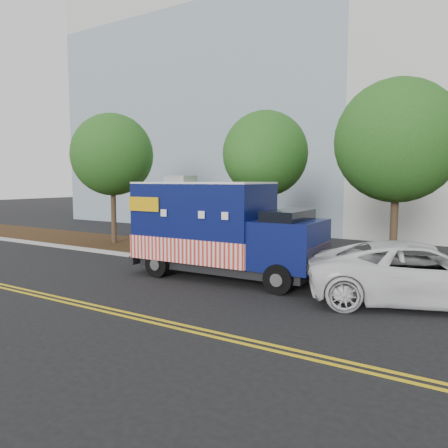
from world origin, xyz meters
The scene contains 12 objects.
ground centered at (0.00, 0.00, 0.00)m, with size 120.00×120.00×0.00m, color black.
curb centered at (0.00, 1.40, 0.07)m, with size 120.00×0.18×0.15m, color #9E9E99.
mulch_strip centered at (0.00, 3.50, 0.07)m, with size 120.00×4.00×0.15m, color #321D0D.
centerline_near centered at (0.00, -4.45, 0.01)m, with size 120.00×0.10×0.01m, color gold.
centerline_far centered at (0.00, -4.70, 0.01)m, with size 120.00×0.10×0.01m, color gold.
office_building centered at (2.00, 22.00, 15.20)m, with size 46.00×20.00×30.40m.
tree_a centered at (-7.00, 3.33, 4.55)m, with size 4.05×4.05×6.59m.
tree_b centered at (1.27, 3.79, 4.36)m, with size 3.45×3.45×6.10m.
tree_c centered at (6.38, 3.47, 4.61)m, with size 4.15×4.15×6.69m.
sign_post centered at (-1.57, 1.90, 1.20)m, with size 0.06×0.06×2.40m, color #473828.
food_truck centered at (1.32, 0.20, 1.57)m, with size 6.68×2.72×3.47m.
white_car centered at (7.73, 0.39, 0.83)m, with size 2.75×5.97×1.66m, color white.
Camera 1 is at (9.41, -12.16, 3.34)m, focal length 35.00 mm.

